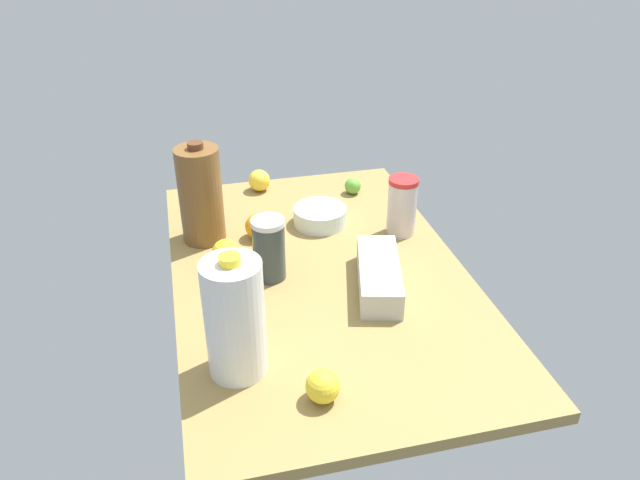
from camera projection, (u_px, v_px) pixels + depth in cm
name	position (u px, v px, depth cm)	size (l,w,h in cm)	color
countertop	(320.00, 277.00, 164.87)	(120.00, 76.00, 3.00)	olive
chocolate_milk_jug	(201.00, 195.00, 172.55)	(12.12, 12.12, 29.35)	brown
egg_carton	(379.00, 275.00, 156.71)	(28.03, 10.08, 7.04)	#BCB9B1
milk_jug	(235.00, 318.00, 125.63)	(12.38, 12.38, 28.29)	white
mixing_bowl	(320.00, 216.00, 185.68)	(15.73, 15.73, 5.27)	silver
shaker_bottle	(269.00, 249.00, 158.24)	(8.53, 8.53, 16.83)	#333D3E
tumbler_cup	(402.00, 206.00, 178.01)	(8.51, 8.51, 17.31)	beige
lemon_by_jug	(259.00, 180.00, 204.88)	(7.07, 7.07, 7.07)	yellow
orange_beside_bowl	(258.00, 226.00, 178.06)	(7.42, 7.42, 7.42)	orange
lime_loose	(353.00, 186.00, 203.32)	(5.33, 5.33, 5.33)	#63AA34
lemon_far_back	(323.00, 386.00, 122.95)	(6.99, 6.99, 6.99)	yellow
lemon_near_front	(226.00, 253.00, 165.85)	(7.29, 7.29, 7.29)	yellow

